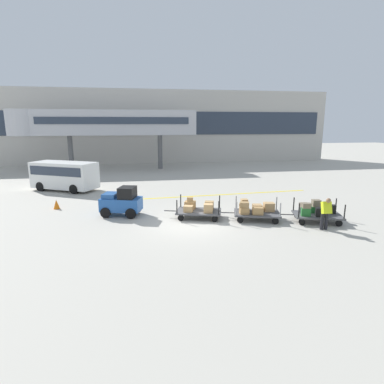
% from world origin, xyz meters
% --- Properties ---
extents(ground_plane, '(120.00, 120.00, 0.00)m').
position_xyz_m(ground_plane, '(0.00, 0.00, 0.00)').
color(ground_plane, '#B2ADA0').
extents(apron_lead_line, '(14.11, 1.13, 0.01)m').
position_xyz_m(apron_lead_line, '(2.60, 6.01, 0.00)').
color(apron_lead_line, yellow).
rests_on(apron_lead_line, ground_plane).
extents(terminal_building, '(44.72, 2.51, 8.96)m').
position_xyz_m(terminal_building, '(0.00, 25.98, 4.48)').
color(terminal_building, '#BCB7AD').
rests_on(terminal_building, ground_plane).
extents(jet_bridge, '(19.10, 3.00, 6.27)m').
position_xyz_m(jet_bridge, '(-6.38, 19.99, 4.93)').
color(jet_bridge, '#B7B7BC').
rests_on(jet_bridge, ground_plane).
extents(baggage_tug, '(2.33, 1.72, 1.58)m').
position_xyz_m(baggage_tug, '(-3.37, 2.04, 0.75)').
color(baggage_tug, '#2659A5').
rests_on(baggage_tug, ground_plane).
extents(baggage_cart_lead, '(3.08, 1.99, 1.10)m').
position_xyz_m(baggage_cart_lead, '(0.63, 0.91, 0.49)').
color(baggage_cart_lead, '#4C4C4F').
rests_on(baggage_cart_lead, ground_plane).
extents(baggage_cart_middle, '(3.08, 1.99, 1.10)m').
position_xyz_m(baggage_cart_middle, '(3.42, 0.08, 0.52)').
color(baggage_cart_middle, '#4C4C4F').
rests_on(baggage_cart_middle, ground_plane).
extents(baggage_cart_tail, '(3.08, 1.99, 1.10)m').
position_xyz_m(baggage_cart_tail, '(6.33, -0.79, 0.52)').
color(baggage_cart_tail, '#4C4C4F').
rests_on(baggage_cart_tail, ground_plane).
extents(baggage_handler, '(0.45, 0.47, 1.56)m').
position_xyz_m(baggage_handler, '(6.04, -2.02, 0.87)').
color(baggage_handler, black).
rests_on(baggage_handler, ground_plane).
extents(shuttle_van, '(5.12, 3.96, 2.10)m').
position_xyz_m(shuttle_van, '(-7.84, 9.57, 1.23)').
color(shuttle_van, white).
rests_on(shuttle_van, ground_plane).
extents(safety_cone_near, '(0.36, 0.36, 0.55)m').
position_xyz_m(safety_cone_near, '(-7.21, 4.08, 0.28)').
color(safety_cone_near, orange).
rests_on(safety_cone_near, ground_plane).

